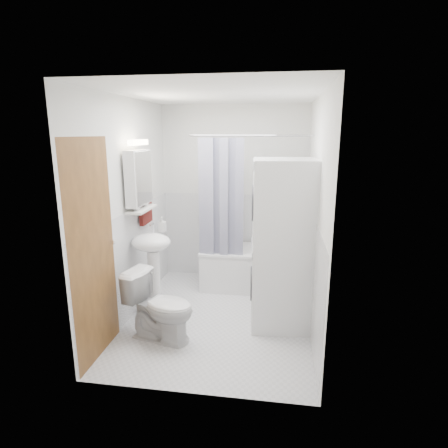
# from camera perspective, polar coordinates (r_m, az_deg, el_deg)

# --- Properties ---
(floor) EXTENTS (2.60, 2.60, 0.00)m
(floor) POSITION_cam_1_polar(r_m,az_deg,el_deg) (4.37, -0.76, -13.95)
(floor) COLOR silver
(floor) RESTS_ON ground
(room_walls) EXTENTS (2.60, 2.60, 2.60)m
(room_walls) POSITION_cam_1_polar(r_m,az_deg,el_deg) (3.91, -0.83, 5.74)
(room_walls) COLOR silver
(room_walls) RESTS_ON ground
(wainscot) EXTENTS (1.98, 2.58, 2.58)m
(wainscot) POSITION_cam_1_polar(r_m,az_deg,el_deg) (4.40, -0.16, -5.24)
(wainscot) COLOR white
(wainscot) RESTS_ON ground
(door) EXTENTS (0.05, 2.00, 2.00)m
(door) POSITION_cam_1_polar(r_m,az_deg,el_deg) (3.78, -16.61, -2.68)
(door) COLOR brown
(door) RESTS_ON ground
(bathtub) EXTENTS (1.38, 0.66, 0.53)m
(bathtub) POSITION_cam_1_polar(r_m,az_deg,el_deg) (5.06, 4.58, -6.44)
(bathtub) COLOR white
(bathtub) RESTS_ON ground
(tub_spout) EXTENTS (0.04, 0.12, 0.04)m
(tub_spout) POSITION_cam_1_polar(r_m,az_deg,el_deg) (5.20, 7.16, 0.51)
(tub_spout) COLOR silver
(tub_spout) RESTS_ON room_walls
(curtain_rod) EXTENTS (1.56, 0.02, 0.02)m
(curtain_rod) POSITION_cam_1_polar(r_m,az_deg,el_deg) (4.48, 4.74, 13.30)
(curtain_rod) COLOR silver
(curtain_rod) RESTS_ON room_walls
(shower_curtain) EXTENTS (0.55, 0.02, 1.45)m
(shower_curtain) POSITION_cam_1_polar(r_m,az_deg,el_deg) (4.59, -0.53, 3.95)
(shower_curtain) COLOR #121340
(shower_curtain) RESTS_ON curtain_rod
(sink) EXTENTS (0.44, 0.37, 1.04)m
(sink) POSITION_cam_1_polar(r_m,az_deg,el_deg) (4.27, -10.89, -4.64)
(sink) COLOR white
(sink) RESTS_ON ground
(medicine_cabinet) EXTENTS (0.13, 0.50, 0.71)m
(medicine_cabinet) POSITION_cam_1_polar(r_m,az_deg,el_deg) (4.24, -12.86, 7.09)
(medicine_cabinet) COLOR white
(medicine_cabinet) RESTS_ON room_walls
(shelf) EXTENTS (0.18, 0.54, 0.02)m
(shelf) POSITION_cam_1_polar(r_m,az_deg,el_deg) (4.29, -12.42, 2.24)
(shelf) COLOR silver
(shelf) RESTS_ON room_walls
(shower_caddy) EXTENTS (0.22, 0.06, 0.02)m
(shower_caddy) POSITION_cam_1_polar(r_m,az_deg,el_deg) (5.13, 7.81, 3.72)
(shower_caddy) COLOR silver
(shower_caddy) RESTS_ON room_walls
(towel) EXTENTS (0.07, 0.31, 0.76)m
(towel) POSITION_cam_1_polar(r_m,az_deg,el_deg) (4.51, -11.97, 4.90)
(towel) COLOR maroon
(towel) RESTS_ON room_walls
(washer_dryer) EXTENTS (0.69, 0.68, 1.78)m
(washer_dryer) POSITION_cam_1_polar(r_m,az_deg,el_deg) (3.97, 8.86, -3.14)
(washer_dryer) COLOR white
(washer_dryer) RESTS_ON ground
(toilet) EXTENTS (0.77, 0.55, 0.69)m
(toilet) POSITION_cam_1_polar(r_m,az_deg,el_deg) (3.86, -9.63, -12.35)
(toilet) COLOR white
(toilet) RESTS_ON ground
(soap_pump) EXTENTS (0.08, 0.17, 0.08)m
(soap_pump) POSITION_cam_1_polar(r_m,az_deg,el_deg) (4.42, -9.39, -0.61)
(soap_pump) COLOR gray
(soap_pump) RESTS_ON sink
(shelf_bottle) EXTENTS (0.07, 0.18, 0.07)m
(shelf_bottle) POSITION_cam_1_polar(r_m,az_deg,el_deg) (4.14, -13.19, 2.48)
(shelf_bottle) COLOR gray
(shelf_bottle) RESTS_ON shelf
(shelf_cup) EXTENTS (0.10, 0.09, 0.10)m
(shelf_cup) POSITION_cam_1_polar(r_m,az_deg,el_deg) (4.38, -11.91, 3.36)
(shelf_cup) COLOR gray
(shelf_cup) RESTS_ON shelf
(shampoo_a) EXTENTS (0.13, 0.17, 0.13)m
(shampoo_a) POSITION_cam_1_polar(r_m,az_deg,el_deg) (5.13, 5.35, 4.64)
(shampoo_a) COLOR gray
(shampoo_a) RESTS_ON shower_caddy
(shampoo_b) EXTENTS (0.08, 0.21, 0.08)m
(shampoo_b) POSITION_cam_1_polar(r_m,az_deg,el_deg) (5.13, 6.68, 4.32)
(shampoo_b) COLOR #244F93
(shampoo_b) RESTS_ON shower_caddy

